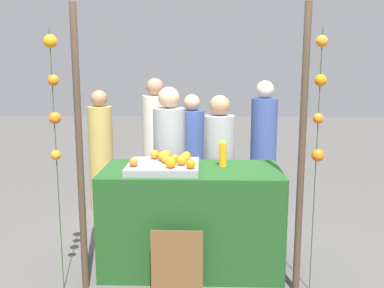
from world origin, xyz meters
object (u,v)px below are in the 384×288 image
at_px(vendor_left, 169,170).
at_px(chalkboard_sign, 177,264).
at_px(orange_1, 166,155).
at_px(vendor_right, 219,175).
at_px(stall_counter, 192,218).
at_px(orange_0, 171,163).
at_px(juice_bottle, 223,154).

bearing_deg(vendor_left, chalkboard_sign, -82.73).
xyz_separation_m(orange_1, vendor_right, (0.51, 0.51, -0.31)).
relative_size(stall_counter, orange_0, 17.74).
bearing_deg(orange_0, juice_bottle, 35.56).
relative_size(orange_0, vendor_left, 0.06).
height_order(stall_counter, juice_bottle, juice_bottle).
relative_size(orange_0, juice_bottle, 0.38).
bearing_deg(juice_bottle, chalkboard_sign, -121.67).
distance_m(orange_0, chalkboard_sign, 0.83).
height_order(vendor_left, vendor_right, vendor_left).
bearing_deg(juice_bottle, vendor_right, 91.56).
relative_size(orange_0, vendor_right, 0.06).
bearing_deg(stall_counter, chalkboard_sign, -101.01).
bearing_deg(chalkboard_sign, orange_1, 101.95).
distance_m(chalkboard_sign, vendor_right, 1.29).
height_order(chalkboard_sign, vendor_right, vendor_right).
bearing_deg(vendor_right, juice_bottle, -88.44).
distance_m(stall_counter, vendor_left, 0.77).
relative_size(juice_bottle, chalkboard_sign, 0.42).
height_order(orange_0, juice_bottle, juice_bottle).
bearing_deg(chalkboard_sign, juice_bottle, 58.33).
height_order(orange_1, chalkboard_sign, orange_1).
bearing_deg(vendor_right, chalkboard_sign, -107.96).
height_order(stall_counter, orange_1, orange_1).
bearing_deg(vendor_right, stall_counter, -113.48).
bearing_deg(orange_1, orange_0, -78.56).
distance_m(stall_counter, orange_0, 0.64).
distance_m(stall_counter, chalkboard_sign, 0.57).
bearing_deg(orange_0, vendor_right, 62.56).
distance_m(juice_bottle, chalkboard_sign, 1.07).
xyz_separation_m(orange_0, orange_1, (-0.07, 0.34, -0.00)).
distance_m(juice_bottle, vendor_left, 0.83).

